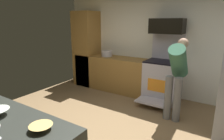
% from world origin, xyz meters
% --- Properties ---
extents(ground_plane, '(5.20, 4.80, 0.02)m').
position_xyz_m(ground_plane, '(0.00, 0.00, -0.01)').
color(ground_plane, olive).
extents(wall_back, '(5.20, 0.12, 2.60)m').
position_xyz_m(wall_back, '(0.00, 2.34, 1.30)').
color(wall_back, silver).
rests_on(wall_back, ground).
extents(lower_cabinet_run, '(2.40, 0.60, 0.90)m').
position_xyz_m(lower_cabinet_run, '(-0.90, 1.98, 0.45)').
color(lower_cabinet_run, olive).
rests_on(lower_cabinet_run, ground).
extents(cabinet_column, '(0.60, 0.60, 2.10)m').
position_xyz_m(cabinet_column, '(-1.90, 1.98, 1.05)').
color(cabinet_column, olive).
rests_on(cabinet_column, ground).
extents(oven_range, '(0.76, 1.04, 1.56)m').
position_xyz_m(oven_range, '(0.38, 1.97, 0.51)').
color(oven_range, '#BDB7C2').
rests_on(oven_range, ground).
extents(microwave, '(0.74, 0.38, 0.33)m').
position_xyz_m(microwave, '(0.38, 2.06, 1.72)').
color(microwave, black).
rests_on(microwave, oven_range).
extents(person_cook, '(0.31, 0.67, 1.52)m').
position_xyz_m(person_cook, '(0.86, 1.29, 0.90)').
color(person_cook, slate).
rests_on(person_cook, ground).
extents(mixing_bowl_large, '(0.21, 0.21, 0.05)m').
position_xyz_m(mixing_bowl_large, '(0.36, -1.33, 0.92)').
color(mixing_bowl_large, '#EAC26A').
rests_on(mixing_bowl_large, counter_island).
extents(stock_pot, '(0.29, 0.29, 0.16)m').
position_xyz_m(stock_pot, '(-1.20, 1.98, 0.98)').
color(stock_pot, '#BAB6BE').
rests_on(stock_pot, lower_cabinet_run).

